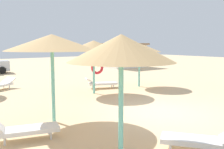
{
  "coord_description": "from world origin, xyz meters",
  "views": [
    {
      "loc": [
        -7.39,
        -6.68,
        2.68
      ],
      "look_at": [
        0.0,
        3.0,
        1.2
      ],
      "focal_mm": 41.26,
      "sensor_mm": 36.0,
      "label": 1
    }
  ],
  "objects": [
    {
      "name": "ground_plane",
      "position": [
        0.0,
        0.0,
        0.0
      ],
      "size": [
        80.0,
        80.0,
        0.0
      ],
      "primitive_type": "plane",
      "color": "#DBBA8C"
    },
    {
      "name": "lounger_2",
      "position": [
        -3.61,
        8.96,
        0.31
      ],
      "size": [
        1.98,
        1.51,
        0.63
      ],
      "color": "white",
      "rests_on": "ground"
    },
    {
      "name": "parasol_0",
      "position": [
        -3.77,
        1.34,
        2.7
      ],
      "size": [
        3.09,
        3.09,
        2.98
      ],
      "color": "#6BC6BC",
      "rests_on": "ground"
    },
    {
      "name": "lounger_3",
      "position": [
        -1.93,
        -3.18,
        0.32
      ],
      "size": [
        1.64,
        1.91,
        0.69
      ],
      "color": "white",
      "rests_on": "ground"
    },
    {
      "name": "parasol_4",
      "position": [
        0.11,
        4.74,
        2.52
      ],
      "size": [
        2.83,
        2.83,
        2.83
      ],
      "color": "#6BC6BC",
      "rests_on": "ground"
    },
    {
      "name": "parasol_6",
      "position": [
        3.56,
        4.89,
        2.41
      ],
      "size": [
        2.66,
        2.66,
        2.68
      ],
      "color": "#6BC6BC",
      "rests_on": "ground"
    },
    {
      "name": "lounger_0",
      "position": [
        -5.19,
        0.3,
        0.32
      ],
      "size": [
        1.96,
        1.12,
        0.79
      ],
      "color": "white",
      "rests_on": "ground"
    },
    {
      "name": "lounger_4",
      "position": [
        1.34,
        5.86,
        0.31
      ],
      "size": [
        2.01,
        1.28,
        0.65
      ],
      "color": "white",
      "rests_on": "ground"
    },
    {
      "name": "beach_cabana",
      "position": [
        11.11,
        15.71,
        1.37
      ],
      "size": [
        4.64,
        4.09,
        2.7
      ],
      "color": "white",
      "rests_on": "ground"
    },
    {
      "name": "parasol_3",
      "position": [
        -3.61,
        -2.08,
        2.56
      ],
      "size": [
        2.52,
        2.52,
        2.89
      ],
      "color": "#6BC6BC",
      "rests_on": "ground"
    }
  ]
}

